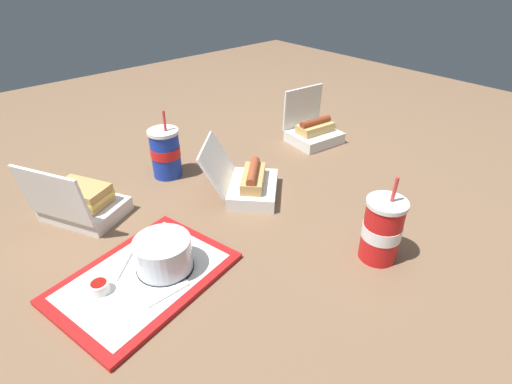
{
  "coord_description": "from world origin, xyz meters",
  "views": [
    {
      "loc": [
        -0.64,
        -0.69,
        0.63
      ],
      "look_at": [
        -0.02,
        0.0,
        0.05
      ],
      "focal_mm": 28.0,
      "sensor_mm": 36.0,
      "label": 1
    }
  ],
  "objects_px": {
    "cake_container": "(164,255)",
    "clamshell_hotdog_left": "(249,183)",
    "food_tray": "(144,278)",
    "plastic_fork": "(124,263)",
    "ketchup_cup": "(100,287)",
    "clamshell_sandwich_front": "(81,203)",
    "soda_cup_left": "(382,230)",
    "clamshell_hotdog_center": "(313,131)",
    "soda_cup_back": "(166,153)"
  },
  "relations": [
    {
      "from": "ketchup_cup",
      "to": "soda_cup_back",
      "type": "xyz_separation_m",
      "value": [
        0.38,
        0.36,
        0.05
      ]
    },
    {
      "from": "plastic_fork",
      "to": "clamshell_sandwich_front",
      "type": "bearing_deg",
      "value": 44.62
    },
    {
      "from": "plastic_fork",
      "to": "cake_container",
      "type": "bearing_deg",
      "value": -92.89
    },
    {
      "from": "food_tray",
      "to": "clamshell_hotdog_left",
      "type": "relative_size",
      "value": 1.5
    },
    {
      "from": "ketchup_cup",
      "to": "soda_cup_back",
      "type": "relative_size",
      "value": 0.19
    },
    {
      "from": "plastic_fork",
      "to": "soda_cup_left",
      "type": "xyz_separation_m",
      "value": [
        0.46,
        -0.36,
        0.06
      ]
    },
    {
      "from": "clamshell_sandwich_front",
      "to": "soda_cup_left",
      "type": "xyz_separation_m",
      "value": [
        0.45,
        -0.62,
        0.03
      ]
    },
    {
      "from": "ketchup_cup",
      "to": "clamshell_hotdog_left",
      "type": "bearing_deg",
      "value": 10.99
    },
    {
      "from": "soda_cup_left",
      "to": "soda_cup_back",
      "type": "bearing_deg",
      "value": 103.67
    },
    {
      "from": "ketchup_cup",
      "to": "clamshell_sandwich_front",
      "type": "distance_m",
      "value": 0.32
    },
    {
      "from": "plastic_fork",
      "to": "soda_cup_back",
      "type": "bearing_deg",
      "value": 2.83
    },
    {
      "from": "clamshell_sandwich_front",
      "to": "clamshell_hotdog_left",
      "type": "bearing_deg",
      "value": -27.59
    },
    {
      "from": "cake_container",
      "to": "clamshell_hotdog_center",
      "type": "xyz_separation_m",
      "value": [
        0.77,
        0.25,
        -0.01
      ]
    },
    {
      "from": "food_tray",
      "to": "soda_cup_left",
      "type": "xyz_separation_m",
      "value": [
        0.45,
        -0.3,
        0.07
      ]
    },
    {
      "from": "food_tray",
      "to": "soda_cup_left",
      "type": "height_order",
      "value": "soda_cup_left"
    },
    {
      "from": "food_tray",
      "to": "cake_container",
      "type": "distance_m",
      "value": 0.07
    },
    {
      "from": "plastic_fork",
      "to": "clamshell_hotdog_left",
      "type": "relative_size",
      "value": 0.4
    },
    {
      "from": "clamshell_sandwich_front",
      "to": "clamshell_hotdog_center",
      "type": "distance_m",
      "value": 0.83
    },
    {
      "from": "clamshell_hotdog_left",
      "to": "clamshell_sandwich_front",
      "type": "bearing_deg",
      "value": 152.41
    },
    {
      "from": "soda_cup_back",
      "to": "soda_cup_left",
      "type": "xyz_separation_m",
      "value": [
        0.16,
        -0.67,
        0.0
      ]
    },
    {
      "from": "ketchup_cup",
      "to": "clamshell_hotdog_left",
      "type": "height_order",
      "value": "clamshell_hotdog_left"
    },
    {
      "from": "plastic_fork",
      "to": "ketchup_cup",
      "type": "bearing_deg",
      "value": 168.44
    },
    {
      "from": "clamshell_hotdog_left",
      "to": "cake_container",
      "type": "bearing_deg",
      "value": -160.64
    },
    {
      "from": "food_tray",
      "to": "plastic_fork",
      "type": "xyz_separation_m",
      "value": [
        -0.01,
        0.06,
        0.01
      ]
    },
    {
      "from": "cake_container",
      "to": "clamshell_hotdog_left",
      "type": "bearing_deg",
      "value": 19.36
    },
    {
      "from": "plastic_fork",
      "to": "clamshell_hotdog_center",
      "type": "distance_m",
      "value": 0.85
    },
    {
      "from": "food_tray",
      "to": "soda_cup_back",
      "type": "xyz_separation_m",
      "value": [
        0.29,
        0.37,
        0.07
      ]
    },
    {
      "from": "food_tray",
      "to": "soda_cup_back",
      "type": "height_order",
      "value": "soda_cup_back"
    },
    {
      "from": "cake_container",
      "to": "ketchup_cup",
      "type": "relative_size",
      "value": 3.18
    },
    {
      "from": "plastic_fork",
      "to": "food_tray",
      "type": "bearing_deg",
      "value": -119.89
    },
    {
      "from": "cake_container",
      "to": "ketchup_cup",
      "type": "xyz_separation_m",
      "value": [
        -0.14,
        0.03,
        -0.02
      ]
    },
    {
      "from": "clamshell_hotdog_center",
      "to": "soda_cup_left",
      "type": "height_order",
      "value": "soda_cup_left"
    },
    {
      "from": "food_tray",
      "to": "soda_cup_back",
      "type": "distance_m",
      "value": 0.48
    },
    {
      "from": "cake_container",
      "to": "plastic_fork",
      "type": "relative_size",
      "value": 1.16
    },
    {
      "from": "cake_container",
      "to": "plastic_fork",
      "type": "distance_m",
      "value": 0.1
    },
    {
      "from": "clamshell_sandwich_front",
      "to": "food_tray",
      "type": "bearing_deg",
      "value": -89.26
    },
    {
      "from": "cake_container",
      "to": "soda_cup_back",
      "type": "relative_size",
      "value": 0.6
    },
    {
      "from": "food_tray",
      "to": "cake_container",
      "type": "relative_size",
      "value": 3.27
    },
    {
      "from": "clamshell_hotdog_center",
      "to": "soda_cup_back",
      "type": "distance_m",
      "value": 0.55
    },
    {
      "from": "cake_container",
      "to": "ketchup_cup",
      "type": "height_order",
      "value": "cake_container"
    },
    {
      "from": "cake_container",
      "to": "plastic_fork",
      "type": "height_order",
      "value": "cake_container"
    },
    {
      "from": "ketchup_cup",
      "to": "plastic_fork",
      "type": "height_order",
      "value": "ketchup_cup"
    },
    {
      "from": "clamshell_hotdog_left",
      "to": "food_tray",
      "type": "bearing_deg",
      "value": -164.48
    },
    {
      "from": "clamshell_sandwich_front",
      "to": "soda_cup_back",
      "type": "relative_size",
      "value": 1.2
    },
    {
      "from": "soda_cup_left",
      "to": "clamshell_hotdog_center",
      "type": "bearing_deg",
      "value": 54.99
    },
    {
      "from": "clamshell_hotdog_center",
      "to": "clamshell_sandwich_front",
      "type": "bearing_deg",
      "value": 174.05
    },
    {
      "from": "cake_container",
      "to": "clamshell_hotdog_left",
      "type": "relative_size",
      "value": 0.46
    },
    {
      "from": "plastic_fork",
      "to": "clamshell_hotdog_center",
      "type": "relative_size",
      "value": 0.58
    },
    {
      "from": "cake_container",
      "to": "clamshell_sandwich_front",
      "type": "relative_size",
      "value": 0.5
    },
    {
      "from": "soda_cup_back",
      "to": "soda_cup_left",
      "type": "bearing_deg",
      "value": -76.33
    }
  ]
}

